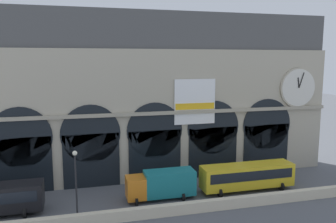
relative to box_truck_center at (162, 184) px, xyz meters
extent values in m
plane|color=#54565B|center=(0.51, 0.61, -1.70)|extent=(200.00, 200.00, 0.00)
cube|color=beige|center=(0.51, -4.11, -1.15)|extent=(90.00, 0.70, 1.11)
cube|color=#B2A891|center=(0.51, 7.68, 6.49)|extent=(47.73, 4.14, 16.38)
cube|color=#4C4C4C|center=(0.51, 7.98, 17.00)|extent=(47.73, 3.54, 4.63)
cube|color=black|center=(-14.89, 5.56, 1.55)|extent=(6.58, 0.20, 6.51)
cylinder|color=black|center=(-14.89, 5.56, 4.81)|extent=(6.93, 0.20, 6.93)
cube|color=black|center=(-7.19, 5.56, 1.55)|extent=(6.58, 0.20, 6.51)
cylinder|color=black|center=(-7.19, 5.56, 4.81)|extent=(6.93, 0.20, 6.93)
cube|color=black|center=(0.51, 5.56, 1.55)|extent=(6.58, 0.20, 6.51)
cylinder|color=black|center=(0.51, 5.56, 4.81)|extent=(6.93, 0.20, 6.93)
cube|color=black|center=(8.21, 5.56, 1.55)|extent=(6.58, 0.20, 6.51)
cylinder|color=black|center=(8.21, 5.56, 4.81)|extent=(6.93, 0.20, 6.93)
cube|color=black|center=(15.90, 5.56, 1.55)|extent=(6.58, 0.20, 6.51)
cylinder|color=black|center=(15.90, 5.56, 4.81)|extent=(6.93, 0.20, 6.93)
cylinder|color=#B2A891|center=(20.35, 5.46, 9.69)|extent=(5.43, 0.25, 5.43)
cylinder|color=silver|center=(20.35, 5.34, 9.69)|extent=(5.03, 0.06, 5.03)
cube|color=black|center=(20.24, 5.28, 10.37)|extent=(0.37, 0.04, 1.39)
cube|color=black|center=(20.67, 5.26, 10.70)|extent=(0.76, 0.04, 2.07)
cube|color=white|center=(5.63, 5.44, 8.23)|extent=(5.32, 0.12, 5.66)
cube|color=yellow|center=(5.63, 5.36, 7.66)|extent=(5.11, 0.04, 0.79)
cube|color=#A49A85|center=(0.51, 5.46, 6.97)|extent=(47.73, 0.50, 0.44)
cylinder|color=black|center=(-13.81, -1.08, -1.20)|extent=(0.28, 1.00, 1.00)
cylinder|color=black|center=(-13.81, 1.17, -1.20)|extent=(0.28, 1.00, 1.00)
cube|color=orange|center=(-2.86, 0.00, -0.13)|extent=(2.00, 2.30, 2.30)
cube|color=#19727A|center=(0.89, 0.00, 0.07)|extent=(5.50, 2.30, 2.70)
cylinder|color=black|center=(-2.96, -1.03, -1.28)|extent=(0.28, 0.84, 0.84)
cylinder|color=black|center=(-2.96, 1.04, -1.28)|extent=(0.28, 0.84, 0.84)
cylinder|color=black|center=(2.14, -1.03, -1.28)|extent=(0.28, 0.84, 0.84)
cylinder|color=black|center=(2.14, 1.04, -1.28)|extent=(0.28, 0.84, 0.84)
cube|color=gold|center=(10.20, -0.11, 0.10)|extent=(11.00, 2.50, 2.60)
cube|color=black|center=(10.20, -1.38, 0.45)|extent=(10.12, 0.04, 1.10)
cylinder|color=black|center=(6.35, -1.23, -1.20)|extent=(0.28, 1.00, 1.00)
cylinder|color=black|center=(6.35, 1.02, -1.20)|extent=(0.28, 1.00, 1.00)
cylinder|color=black|center=(14.05, -1.23, -1.20)|extent=(0.28, 1.00, 1.00)
cylinder|color=black|center=(14.05, 1.02, -1.20)|extent=(0.28, 1.00, 1.00)
cylinder|color=black|center=(-8.91, -3.31, 1.55)|extent=(0.16, 0.16, 6.50)
sphere|color=#F2EDCC|center=(-8.91, -3.31, 4.98)|extent=(0.44, 0.44, 0.44)
camera|label=1|loc=(-8.32, -34.52, 13.32)|focal=36.42mm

